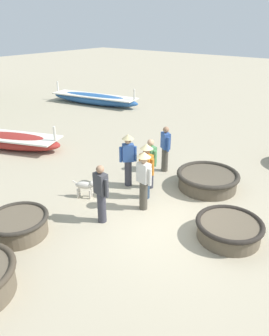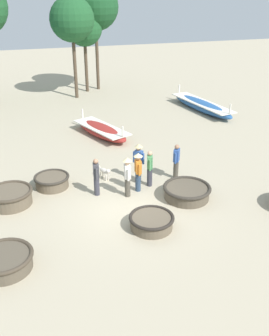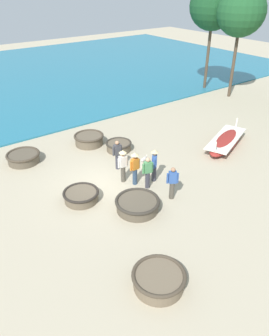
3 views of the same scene
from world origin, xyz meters
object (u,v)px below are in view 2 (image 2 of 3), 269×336
object	(u,v)px
coracle_front_left	(52,181)
fisherman_with_hat	(138,170)
coracle_nearest	(151,221)
coracle_center	(10,196)
dog	(105,172)
fisherman_crouching	(139,160)
coracle_far_right	(187,191)
coracle_far_left	(4,261)
tree_left_mid	(72,20)
fisherman_standing_right	(176,161)
tree_rightmost	(84,28)
fisherman_hauling	(96,176)
fisherman_by_coracle	(150,167)
long_boat_blue_hull	(202,106)
tree_leftmost	(95,7)
fisherman_standing_left	(127,174)

from	to	relation	value
coracle_front_left	fisherman_with_hat	xyz separation A→B (m)	(3.32, -1.34, 0.68)
coracle_nearest	coracle_center	bearing A→B (deg)	146.64
coracle_front_left	dog	world-z (taller)	dog
fisherman_with_hat	fisherman_crouching	bearing A→B (deg)	71.53
coracle_far_right	coracle_front_left	world-z (taller)	coracle_far_right
coracle_far_left	tree_left_mid	bearing A→B (deg)	74.50
coracle_far_right	coracle_nearest	size ratio (longest dim) A/B	1.20
fisherman_standing_right	tree_rightmost	bearing A→B (deg)	93.49
coracle_nearest	tree_rightmost	distance (m)	19.61
coracle_nearest	fisherman_hauling	size ratio (longest dim) A/B	1.01
coracle_front_left	fisherman_standing_right	world-z (taller)	fisherman_standing_right
coracle_nearest	fisherman_with_hat	size ratio (longest dim) A/B	0.95
fisherman_by_coracle	fisherman_standing_right	distance (m)	1.34
coracle_far_right	long_boat_blue_hull	size ratio (longest dim) A/B	0.31
fisherman_with_hat	tree_leftmost	distance (m)	17.70
fisherman_hauling	tree_leftmost	xyz separation A→B (m)	(3.57, 16.70, 5.19)
coracle_center	tree_rightmost	size ratio (longest dim) A/B	0.29
coracle_far_right	fisherman_standing_left	bearing A→B (deg)	159.87
long_boat_blue_hull	fisherman_with_hat	bearing A→B (deg)	-128.01
coracle_nearest	coracle_center	world-z (taller)	coracle_center
coracle_center	long_boat_blue_hull	size ratio (longest dim) A/B	0.29
fisherman_with_hat	tree_rightmost	distance (m)	16.83
coracle_center	fisherman_hauling	world-z (taller)	fisherman_hauling
coracle_far_right	fisherman_by_coracle	bearing A→B (deg)	127.65
coracle_center	coracle_far_left	bearing A→B (deg)	-93.22
coracle_far_right	fisherman_crouching	size ratio (longest dim) A/B	1.14
coracle_center	coracle_nearest	bearing A→B (deg)	-33.36
coracle_nearest	coracle_front_left	bearing A→B (deg)	126.62
fisherman_crouching	fisherman_with_hat	distance (m)	0.96
fisherman_standing_left	fisherman_standing_right	xyz separation A→B (m)	(2.42, 0.92, -0.12)
fisherman_hauling	dog	world-z (taller)	fisherman_hauling
coracle_center	tree_leftmost	size ratio (longest dim) A/B	0.22
tree_rightmost	tree_leftmost	size ratio (longest dim) A/B	0.77
coracle_nearest	fisherman_crouching	distance (m)	3.72
fisherman_standing_right	fisherman_with_hat	xyz separation A→B (m)	(-1.89, -0.61, 0.12)
coracle_center	long_boat_blue_hull	xyz separation A→B (m)	(12.25, 8.90, 0.00)
dog	coracle_far_right	bearing A→B (deg)	-42.32
coracle_far_right	coracle_nearest	bearing A→B (deg)	-141.89
coracle_front_left	fisherman_crouching	world-z (taller)	fisherman_crouching
coracle_far_right	fisherman_standing_right	size ratio (longest dim) A/B	1.21
coracle_nearest	fisherman_hauling	distance (m)	3.19
fisherman_standing_left	tree_left_mid	bearing A→B (deg)	88.54
long_boat_blue_hull	tree_left_mid	world-z (taller)	tree_left_mid
tree_left_mid	fisherman_hauling	bearing A→B (deg)	-95.97
tree_left_mid	fisherman_with_hat	bearing A→B (deg)	-89.46
fisherman_by_coracle	fisherman_hauling	bearing A→B (deg)	-176.58
coracle_far_left	fisherman_hauling	bearing A→B (deg)	45.63
long_boat_blue_hull	fisherman_crouching	xyz separation A→B (m)	(-6.95, -8.37, 0.62)
fisherman_by_coracle	fisherman_crouching	size ratio (longest dim) A/B	0.94
fisherman_crouching	tree_leftmost	world-z (taller)	tree_leftmost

